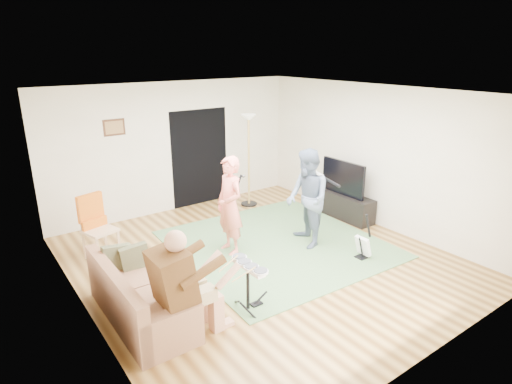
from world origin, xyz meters
The scene contains 19 objects.
floor centered at (0.00, 0.00, 0.00)m, with size 6.00×6.00×0.00m, color brown.
walls centered at (0.00, 0.00, 1.35)m, with size 5.50×6.00×2.70m, color silver, non-canonical shape.
ceiling centered at (0.00, 0.00, 2.70)m, with size 6.00×6.00×0.00m, color white.
window_blinds centered at (-2.74, 0.20, 1.55)m, with size 2.05×2.05×0.00m, color brown.
doorway centered at (0.55, 2.99, 1.05)m, with size 2.10×2.10×0.00m, color black.
picture_frame centered at (-1.25, 2.99, 1.90)m, with size 0.42×0.03×0.32m, color #3F2314.
area_rug centered at (0.56, 0.29, 0.01)m, with size 3.36×3.45×0.02m, color #507A4A.
sofa centered at (-2.28, -0.40, 0.25)m, with size 0.78×1.88×0.76m.
drummer centered at (-1.87, -1.05, 0.54)m, with size 0.91×0.51×1.39m.
drum_kit centered at (-1.00, -1.05, 0.30)m, with size 0.38×0.68×0.70m.
singer centered at (-0.25, 0.54, 0.84)m, with size 0.61×0.40×1.68m, color #FF7E6E.
microphone centered at (-0.05, 0.54, 1.25)m, with size 0.06×0.06×0.24m, color black, non-canonical shape.
guitarist centered at (0.98, -0.01, 0.86)m, with size 0.84×0.65×1.73m, color slate.
guitar_held centered at (1.18, -0.01, 1.17)m, with size 0.12×0.60×0.26m, color white, non-canonical shape.
guitar_spare centered at (1.39, -0.96, 0.22)m, with size 0.28×0.25×0.78m.
torchiere_lamp centered at (1.35, 2.27, 1.38)m, with size 0.36×0.36×2.01m.
dining_chair centered at (-2.10, 1.65, 0.38)m, with size 0.57×0.59×1.07m.
tv_cabinet centered at (2.50, 0.53, 0.25)m, with size 0.40×1.40×0.50m, color black.
television centered at (2.45, 0.53, 0.85)m, with size 0.06×1.08×0.69m, color black.
Camera 1 is at (-3.81, -5.09, 3.30)m, focal length 30.00 mm.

